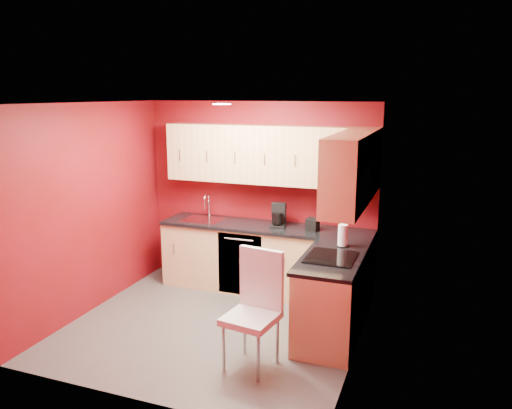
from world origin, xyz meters
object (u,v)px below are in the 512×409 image
Objects in this scene: microwave at (345,188)px; napkin_holder at (313,224)px; paper_towel at (343,236)px; dining_chair at (251,312)px; coffee_maker at (278,216)px; sink at (204,217)px.

microwave reaches higher than napkin_holder.
dining_chair is (-0.61, -1.30, -0.46)m from paper_towel.
napkin_holder is 1.88m from dining_chair.
dining_chair is at bearing -88.26° from coffee_maker.
paper_towel reaches higher than dining_chair.
microwave is 4.92× the size of napkin_holder.
dining_chair is at bearing -94.23° from napkin_holder.
microwave is 1.54m from coffee_maker.
paper_towel is at bearing 100.23° from microwave.
dining_chair is (-0.14, -1.83, -0.42)m from napkin_holder.
coffee_maker is 0.47m from napkin_holder.
paper_towel is at bearing -15.45° from sink.
coffee_maker is at bearing -0.92° from sink.
napkin_holder is (0.46, -0.01, -0.07)m from coffee_maker.
microwave is 0.67× the size of dining_chair.
sink reaches higher than dining_chair.
sink is at bearing 178.99° from napkin_holder.
coffee_maker is 1.21× the size of paper_towel.
napkin_holder is 0.14× the size of dining_chair.
microwave reaches higher than sink.
microwave is 1.46× the size of sink.
sink is 1.08m from coffee_maker.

